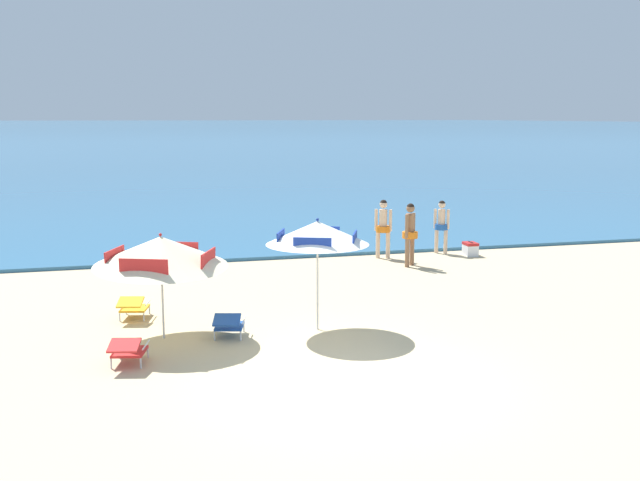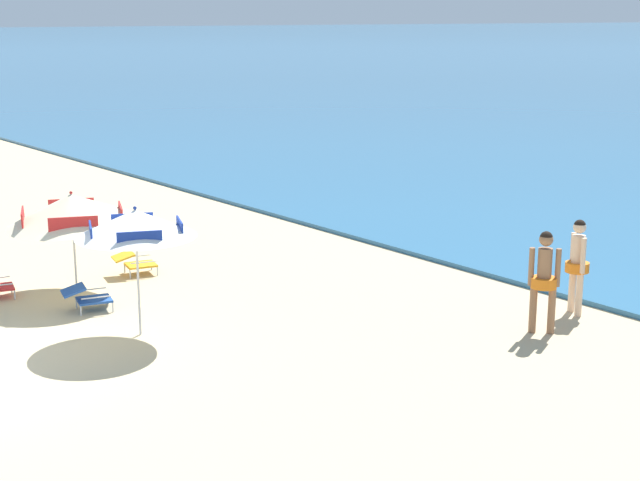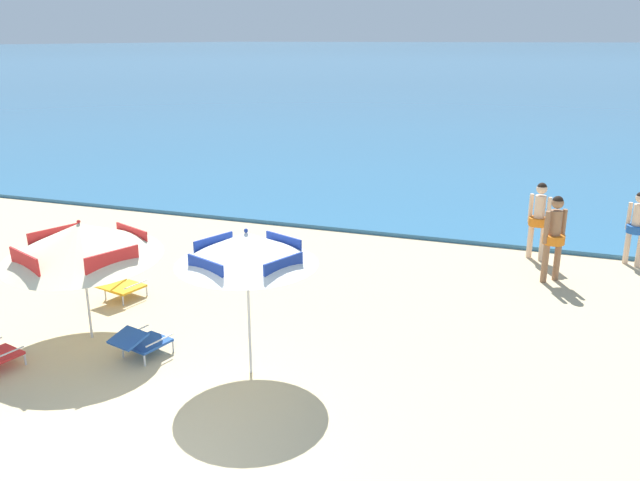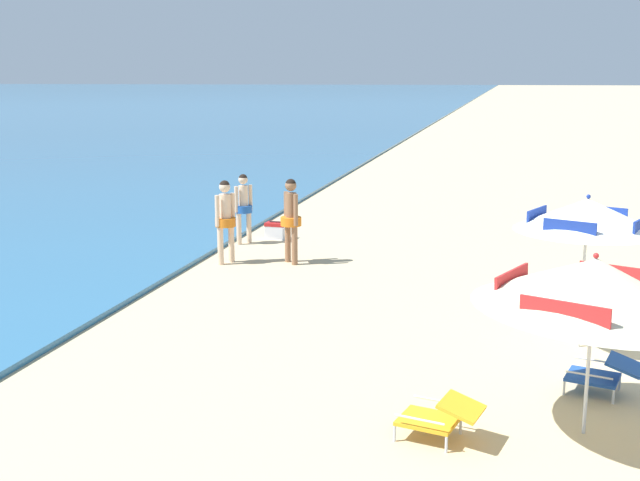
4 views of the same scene
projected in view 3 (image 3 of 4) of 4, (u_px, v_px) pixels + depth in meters
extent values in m
cube|color=#2D668E|center=(550.00, 46.00, 375.74)|extent=(800.00, 800.00, 0.10)
cylinder|color=silver|center=(86.00, 282.00, 10.25)|extent=(0.04, 0.04, 1.95)
cone|color=beige|center=(81.00, 241.00, 10.04)|extent=(2.84, 2.87, 0.72)
cube|color=red|center=(132.00, 236.00, 10.71)|extent=(0.83, 0.38, 0.31)
cube|color=red|center=(54.00, 237.00, 10.65)|extent=(0.38, 0.83, 0.31)
cube|color=red|center=(25.00, 263.00, 9.44)|extent=(0.83, 0.38, 0.31)
cube|color=red|center=(112.00, 261.00, 9.50)|extent=(0.38, 0.83, 0.31)
sphere|color=red|center=(79.00, 222.00, 9.95)|extent=(0.06, 0.06, 0.06)
cylinder|color=silver|center=(249.00, 305.00, 9.12)|extent=(0.04, 0.04, 2.15)
cone|color=white|center=(247.00, 248.00, 8.87)|extent=(2.74, 2.74, 0.46)
cube|color=navy|center=(284.00, 243.00, 9.41)|extent=(0.67, 0.30, 0.25)
cube|color=navy|center=(214.00, 245.00, 9.36)|extent=(0.30, 0.67, 0.25)
cube|color=navy|center=(205.00, 268.00, 8.39)|extent=(0.67, 0.30, 0.25)
cube|color=navy|center=(284.00, 267.00, 8.44)|extent=(0.30, 0.67, 0.25)
sphere|color=navy|center=(246.00, 231.00, 8.79)|extent=(0.06, 0.06, 0.06)
cube|color=gold|center=(126.00, 288.00, 12.11)|extent=(0.65, 0.71, 0.04)
cube|color=gold|center=(109.00, 282.00, 11.76)|extent=(0.58, 0.52, 0.15)
cylinder|color=silver|center=(129.00, 286.00, 12.50)|extent=(0.03, 0.03, 0.18)
cylinder|color=silver|center=(147.00, 291.00, 12.24)|extent=(0.03, 0.03, 0.18)
cylinder|color=silver|center=(105.00, 295.00, 12.04)|extent=(0.03, 0.03, 0.18)
cylinder|color=silver|center=(123.00, 301.00, 11.79)|extent=(0.03, 0.03, 0.18)
cylinder|color=silver|center=(115.00, 279.00, 12.22)|extent=(0.15, 0.53, 0.02)
cylinder|color=silver|center=(135.00, 285.00, 11.93)|extent=(0.15, 0.53, 0.02)
cylinder|color=silver|center=(6.00, 351.00, 9.89)|extent=(0.03, 0.03, 0.18)
cylinder|color=silver|center=(25.00, 359.00, 9.63)|extent=(0.03, 0.03, 0.18)
cylinder|color=silver|center=(7.00, 354.00, 9.32)|extent=(0.15, 0.53, 0.02)
cube|color=#1E4799|center=(148.00, 343.00, 9.92)|extent=(0.66, 0.71, 0.04)
cube|color=#1E4799|center=(128.00, 338.00, 9.57)|extent=(0.58, 0.53, 0.15)
cylinder|color=silver|center=(152.00, 338.00, 10.31)|extent=(0.03, 0.03, 0.18)
cylinder|color=silver|center=(173.00, 346.00, 10.04)|extent=(0.03, 0.03, 0.18)
cylinder|color=silver|center=(123.00, 352.00, 9.86)|extent=(0.03, 0.03, 0.18)
cylinder|color=silver|center=(145.00, 361.00, 9.59)|extent=(0.03, 0.03, 0.18)
cylinder|color=silver|center=(135.00, 331.00, 10.03)|extent=(0.16, 0.53, 0.02)
cylinder|color=silver|center=(160.00, 340.00, 9.73)|extent=(0.16, 0.53, 0.02)
cylinder|color=beige|center=(530.00, 239.00, 14.26)|extent=(0.12, 0.12, 0.85)
cylinder|color=beige|center=(543.00, 242.00, 14.05)|extent=(0.12, 0.12, 0.85)
cylinder|color=orange|center=(538.00, 222.00, 14.02)|extent=(0.42, 0.42, 0.18)
cylinder|color=beige|center=(540.00, 209.00, 13.93)|extent=(0.23, 0.23, 0.60)
cylinder|color=beige|center=(531.00, 208.00, 14.09)|extent=(0.09, 0.09, 0.64)
cylinder|color=beige|center=(549.00, 212.00, 13.79)|extent=(0.09, 0.09, 0.64)
sphere|color=beige|center=(542.00, 189.00, 13.80)|extent=(0.23, 0.23, 0.23)
sphere|color=black|center=(542.00, 188.00, 13.79)|extent=(0.21, 0.21, 0.21)
cylinder|color=beige|center=(640.00, 249.00, 13.67)|extent=(0.12, 0.12, 0.79)
cylinder|color=beige|center=(627.00, 246.00, 13.89)|extent=(0.12, 0.12, 0.79)
cylinder|color=#1E51A3|center=(636.00, 229.00, 13.66)|extent=(0.40, 0.40, 0.17)
cylinder|color=beige|center=(638.00, 217.00, 13.58)|extent=(0.22, 0.22, 0.56)
cylinder|color=beige|center=(629.00, 216.00, 13.74)|extent=(0.09, 0.09, 0.60)
cylinder|color=#8C6042|center=(557.00, 260.00, 12.93)|extent=(0.13, 0.13, 0.86)
cylinder|color=#8C6042|center=(545.00, 262.00, 12.81)|extent=(0.13, 0.13, 0.86)
cylinder|color=orange|center=(554.00, 239.00, 12.73)|extent=(0.43, 0.43, 0.18)
cylinder|color=#8C6042|center=(555.00, 225.00, 12.65)|extent=(0.24, 0.24, 0.61)
cylinder|color=#8C6042|center=(564.00, 225.00, 12.73)|extent=(0.09, 0.09, 0.65)
cylinder|color=#8C6042|center=(546.00, 227.00, 12.57)|extent=(0.09, 0.09, 0.65)
sphere|color=#8C6042|center=(558.00, 203.00, 12.51)|extent=(0.23, 0.23, 0.23)
sphere|color=black|center=(558.00, 201.00, 12.50)|extent=(0.22, 0.22, 0.22)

